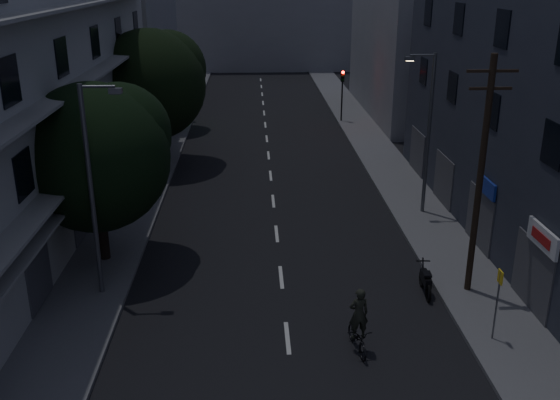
{
  "coord_description": "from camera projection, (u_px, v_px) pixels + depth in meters",
  "views": [
    {
      "loc": [
        -1.1,
        -11.81,
        11.76
      ],
      "look_at": [
        0.0,
        12.0,
        3.0
      ],
      "focal_mm": 40.0,
      "sensor_mm": 36.0,
      "label": 1
    }
  ],
  "objects": [
    {
      "name": "street_lamp_left_far",
      "position": [
        159.0,
        88.0,
        40.85
      ],
      "size": [
        1.51,
        0.25,
        8.0
      ],
      "color": "#5C5E64",
      "rests_on": "sidewalk_left"
    },
    {
      "name": "utility_pole",
      "position": [
        481.0,
        173.0,
        22.63
      ],
      "size": [
        1.8,
        0.24,
        9.0
      ],
      "color": "black",
      "rests_on": "sidewalk_right"
    },
    {
      "name": "tree_near",
      "position": [
        96.0,
        151.0,
        25.3
      ],
      "size": [
        6.13,
        6.13,
        7.57
      ],
      "color": "black",
      "rests_on": "sidewalk_left"
    },
    {
      "name": "building_right",
      "position": [
        555.0,
        126.0,
        26.93
      ],
      "size": [
        6.19,
        28.0,
        11.0
      ],
      "color": "#282C37",
      "rests_on": "ground"
    },
    {
      "name": "sidewalk_right",
      "position": [
        390.0,
        170.0,
        38.92
      ],
      "size": [
        3.0,
        90.0,
        0.15
      ],
      "primitive_type": "cube",
      "color": "#565659",
      "rests_on": "ground"
    },
    {
      "name": "street_lamp_left_near",
      "position": [
        93.0,
        182.0,
        22.52
      ],
      "size": [
        1.51,
        0.25,
        8.0
      ],
      "color": "#5B5C62",
      "rests_on": "sidewalk_left"
    },
    {
      "name": "lane_markings",
      "position": [
        268.0,
        147.0,
        44.48
      ],
      "size": [
        0.15,
        60.5,
        0.01
      ],
      "color": "beige",
      "rests_on": "ground"
    },
    {
      "name": "traffic_signal_far_left",
      "position": [
        184.0,
        83.0,
        51.29
      ],
      "size": [
        0.28,
        0.37,
        4.1
      ],
      "color": "black",
      "rests_on": "sidewalk_left"
    },
    {
      "name": "tree_far",
      "position": [
        166.0,
        79.0,
        47.82
      ],
      "size": [
        4.98,
        4.98,
        6.16
      ],
      "color": "black",
      "rests_on": "sidewalk_left"
    },
    {
      "name": "street_lamp_right",
      "position": [
        427.0,
        127.0,
        30.58
      ],
      "size": [
        1.51,
        0.25,
        8.0
      ],
      "color": "#515459",
      "rests_on": "sidewalk_right"
    },
    {
      "name": "building_far_right",
      "position": [
        405.0,
        37.0,
        52.84
      ],
      "size": [
        6.0,
        20.0,
        13.0
      ],
      "primitive_type": "cube",
      "color": "slate",
      "rests_on": "ground"
    },
    {
      "name": "ground",
      "position": [
        270.0,
        173.0,
        38.62
      ],
      "size": [
        160.0,
        160.0,
        0.0
      ],
      "primitive_type": "plane",
      "color": "black",
      "rests_on": "ground"
    },
    {
      "name": "traffic_signal_far_right",
      "position": [
        342.0,
        85.0,
        50.57
      ],
      "size": [
        0.28,
        0.37,
        4.1
      ],
      "color": "black",
      "rests_on": "sidewalk_right"
    },
    {
      "name": "motorcycle",
      "position": [
        425.0,
        282.0,
        24.09
      ],
      "size": [
        0.55,
        1.92,
        1.23
      ],
      "rotation": [
        0.0,
        0.0,
        -0.06
      ],
      "color": "black",
      "rests_on": "ground"
    },
    {
      "name": "sidewalk_left",
      "position": [
        148.0,
        174.0,
        38.27
      ],
      "size": [
        3.0,
        90.0,
        0.15
      ],
      "primitive_type": "cube",
      "color": "#565659",
      "rests_on": "ground"
    },
    {
      "name": "building_far_end",
      "position": [
        259.0,
        28.0,
        79.09
      ],
      "size": [
        24.0,
        8.0,
        10.0
      ],
      "primitive_type": "cube",
      "color": "slate",
      "rests_on": "ground"
    },
    {
      "name": "building_left",
      "position": [
        18.0,
        80.0,
        29.13
      ],
      "size": [
        7.0,
        36.0,
        14.0
      ],
      "color": "#A0A09B",
      "rests_on": "ground"
    },
    {
      "name": "building_far_left",
      "position": [
        131.0,
        15.0,
        56.91
      ],
      "size": [
        6.0,
        20.0,
        16.0
      ],
      "primitive_type": "cube",
      "color": "slate",
      "rests_on": "ground"
    },
    {
      "name": "cyclist",
      "position": [
        358.0,
        330.0,
        20.33
      ],
      "size": [
        0.89,
        1.86,
        2.27
      ],
      "rotation": [
        0.0,
        0.0,
        0.16
      ],
      "color": "black",
      "rests_on": "ground"
    },
    {
      "name": "tree_mid",
      "position": [
        151.0,
        80.0,
        38.54
      ],
      "size": [
        6.86,
        6.86,
        8.44
      ],
      "color": "black",
      "rests_on": "sidewalk_left"
    },
    {
      "name": "bus_stop_sign",
      "position": [
        498.0,
        292.0,
        20.38
      ],
      "size": [
        0.06,
        0.35,
        2.52
      ],
      "color": "#595B60",
      "rests_on": "sidewalk_right"
    }
  ]
}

